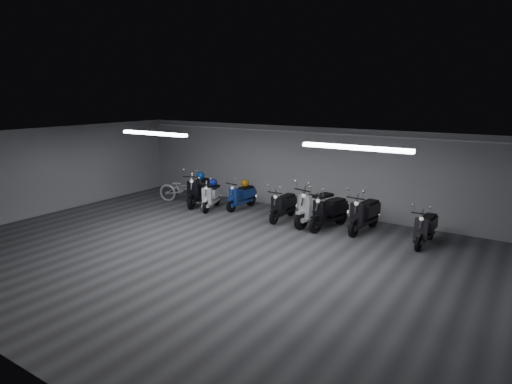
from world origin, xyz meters
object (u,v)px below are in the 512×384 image
Objects in this scene: scooter_9 at (426,223)px; helmet_1 at (201,176)px; helmet_0 at (245,183)px; scooter_7 at (329,206)px; scooter_8 at (365,209)px; scooter_4 at (241,192)px; scooter_5 at (283,201)px; scooter_6 at (316,202)px; bicycle at (183,186)px; helmet_2 at (213,183)px; scooter_2 at (211,192)px; scooter_1 at (198,186)px.

helmet_1 is at bearing -178.21° from scooter_9.
scooter_9 is at bearing -5.39° from helmet_0.
scooter_7 is at bearing -10.64° from helmet_0.
scooter_9 reaches higher than helmet_1.
scooter_8 is at bearing 30.29° from scooter_7.
scooter_8 is (4.35, -0.13, 0.09)m from scooter_4.
scooter_8 is 4.35m from helmet_0.
scooter_6 is at bearing 3.00° from scooter_5.
bicycle is at bearing -164.06° from helmet_0.
scooter_9 is 6.02× the size of helmet_2.
helmet_1 is (-7.71, 0.20, 0.41)m from scooter_9.
helmet_1 is at bearing -167.44° from helmet_0.
scooter_2 is at bearing -140.31° from scooter_4.
scooter_2 is 0.87× the size of bicycle.
helmet_2 is (1.36, 0.06, 0.28)m from bicycle.
scooter_1 is 0.76m from scooter_2.
scooter_7 is 6.30× the size of helmet_1.
scooter_9 is at bearing -104.31° from bicycle.
scooter_6 is at bearing 0.96° from helmet_2.
scooter_1 reaches higher than scooter_2.
helmet_2 is at bearing -176.55° from scooter_9.
helmet_2 is (-5.26, -0.24, 0.20)m from scooter_8.
helmet_2 is at bearing -16.61° from helmet_1.
scooter_4 is (0.83, 0.58, -0.01)m from scooter_2.
scooter_8 is at bearing 21.10° from scooter_6.
scooter_5 is at bearing -176.48° from scooter_9.
scooter_7 reaches higher than helmet_1.
scooter_5 is at bearing 0.07° from helmet_2.
helmet_1 is at bearing -167.99° from scooter_6.
scooter_1 is at bearing -164.85° from scooter_6.
bicycle is at bearing -155.58° from helmet_1.
helmet_0 is (-1.82, 0.59, 0.26)m from scooter_5.
helmet_1 is 1.07× the size of helmet_2.
scooter_1 is 4.96m from scooter_7.
bicycle is at bearing -164.65° from scooter_6.
scooter_6 is 7.27× the size of helmet_2.
scooter_9 is (1.71, -0.22, -0.08)m from scooter_8.
helmet_1 is (-1.64, -0.15, 0.42)m from scooter_4.
scooter_1 is 0.69m from helmet_2.
scooter_4 is 0.87× the size of scooter_8.
scooter_5 is 0.83× the size of scooter_6.
scooter_5 is 0.87× the size of bicycle.
scooter_8 is 5.27m from helmet_2.
scooter_2 is 5.21m from scooter_8.
scooter_2 is 5.66× the size of helmet_1.
scooter_7 is at bearing -2.32° from scooter_4.
bicycle reaches higher than scooter_4.
scooter_9 is at bearing -0.72° from scooter_8.
scooter_2 is 1.20m from helmet_0.
scooter_5 is at bearing -17.88° from helmet_0.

